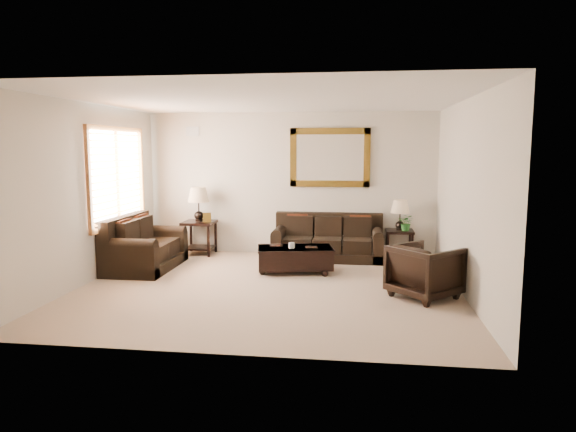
# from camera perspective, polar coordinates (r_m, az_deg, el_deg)

# --- Properties ---
(room) EXTENTS (5.51, 5.01, 2.71)m
(room) POSITION_cam_1_polar(r_m,az_deg,el_deg) (7.36, -2.25, 2.27)
(room) COLOR tan
(room) RESTS_ON ground
(window) EXTENTS (0.07, 1.96, 1.66)m
(window) POSITION_cam_1_polar(r_m,az_deg,el_deg) (9.05, -18.39, 4.15)
(window) COLOR white
(window) RESTS_ON room
(mirror) EXTENTS (1.50, 0.06, 1.10)m
(mirror) POSITION_cam_1_polar(r_m,az_deg,el_deg) (9.71, 4.67, 6.48)
(mirror) COLOR #48310E
(mirror) RESTS_ON room
(air_vent) EXTENTS (0.25, 0.02, 0.18)m
(air_vent) POSITION_cam_1_polar(r_m,az_deg,el_deg) (10.21, -10.56, 9.24)
(air_vent) COLOR #999999
(air_vent) RESTS_ON room
(sofa) EXTENTS (2.00, 0.86, 0.82)m
(sofa) POSITION_cam_1_polar(r_m,az_deg,el_deg) (9.50, 4.46, -2.96)
(sofa) COLOR black
(sofa) RESTS_ON room
(loveseat) EXTENTS (0.95, 1.59, 0.90)m
(loveseat) POSITION_cam_1_polar(r_m,az_deg,el_deg) (9.03, -15.87, -3.57)
(loveseat) COLOR black
(loveseat) RESTS_ON room
(end_table_left) EXTENTS (0.59, 0.59, 1.29)m
(end_table_left) POSITION_cam_1_polar(r_m,az_deg,el_deg) (9.92, -9.87, 0.58)
(end_table_left) COLOR black
(end_table_left) RESTS_ON room
(end_table_right) EXTENTS (0.50, 0.50, 1.09)m
(end_table_right) POSITION_cam_1_polar(r_m,az_deg,el_deg) (9.56, 12.32, -0.52)
(end_table_right) COLOR black
(end_table_right) RESTS_ON room
(coffee_table) EXTENTS (1.32, 0.87, 0.52)m
(coffee_table) POSITION_cam_1_polar(r_m,az_deg,el_deg) (8.45, 0.79, -4.53)
(coffee_table) COLOR black
(coffee_table) RESTS_ON room
(armchair) EXTENTS (1.07, 1.07, 0.81)m
(armchair) POSITION_cam_1_polar(r_m,az_deg,el_deg) (7.24, 14.98, -5.67)
(armchair) COLOR black
(armchair) RESTS_ON floor
(potted_plant) EXTENTS (0.35, 0.37, 0.23)m
(potted_plant) POSITION_cam_1_polar(r_m,az_deg,el_deg) (9.49, 13.01, -0.93)
(potted_plant) COLOR #225E20
(potted_plant) RESTS_ON end_table_right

